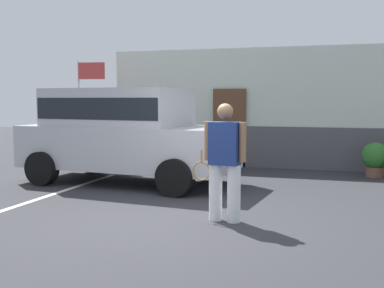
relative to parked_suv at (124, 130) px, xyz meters
name	(u,v)px	position (x,y,z in m)	size (l,w,h in m)	color
ground_plane	(178,221)	(2.22, -2.81, -1.15)	(40.00, 40.00, 0.00)	#2D2D33
parking_stripe_0	(62,191)	(-0.74, -1.31, -1.14)	(0.12, 4.40, 0.01)	silver
house_frontage	(254,111)	(2.21, 3.46, 0.35)	(8.03, 0.40, 3.19)	silver
parked_suv	(124,130)	(0.00, 0.00, 0.00)	(4.75, 2.50, 2.05)	#B7B7BC
tennis_player_man	(225,161)	(2.88, -2.60, -0.24)	(0.90, 0.32, 1.76)	white
potted_plant_by_porch	(375,158)	(5.27, 2.46, -0.69)	(0.62, 0.62, 0.82)	brown
flag_pole	(85,93)	(-2.24, 2.30, 0.85)	(0.80, 0.12, 2.87)	silver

